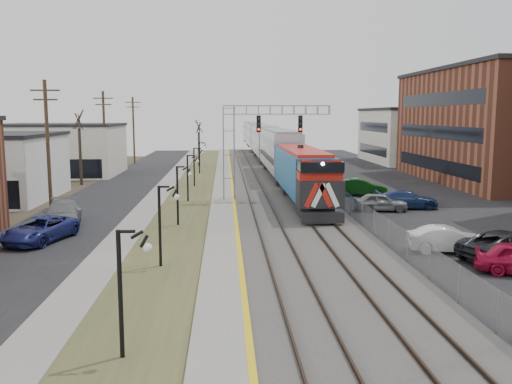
{
  "coord_description": "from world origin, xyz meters",
  "views": [
    {
      "loc": [
        -0.85,
        -17.78,
        7.35
      ],
      "look_at": [
        1.08,
        15.42,
        2.6
      ],
      "focal_mm": 38.0,
      "sensor_mm": 36.0,
      "label": 1
    }
  ],
  "objects": [
    {
      "name": "car_lot_e",
      "position": [
        11.02,
        22.47,
        0.7
      ],
      "size": [
        4.26,
        2.07,
        1.4
      ],
      "primitive_type": "imported",
      "rotation": [
        0.0,
        0.0,
        1.47
      ],
      "color": "slate",
      "rests_on": "ground"
    },
    {
      "name": "grass_median",
      "position": [
        -4.0,
        35.0,
        0.03
      ],
      "size": [
        4.0,
        120.0,
        0.06
      ],
      "primitive_type": "cube",
      "color": "#444A27",
      "rests_on": "ground"
    },
    {
      "name": "parking_lot",
      "position": [
        16.0,
        35.0,
        0.02
      ],
      "size": [
        16.0,
        120.0,
        0.04
      ],
      "primitive_type": "cube",
      "color": "black",
      "rests_on": "ground"
    },
    {
      "name": "car_street_b",
      "position": [
        -11.66,
        18.3,
        0.8
      ],
      "size": [
        3.29,
        5.86,
        1.6
      ],
      "primitive_type": "imported",
      "rotation": [
        0.0,
        0.0,
        0.2
      ],
      "color": "slate",
      "rests_on": "ground"
    },
    {
      "name": "fence",
      "position": [
        8.2,
        35.0,
        0.8
      ],
      "size": [
        0.04,
        120.0,
        1.6
      ],
      "primitive_type": "cube",
      "color": "gray",
      "rests_on": "ground"
    },
    {
      "name": "car_street_a",
      "position": [
        -11.58,
        13.68,
        0.72
      ],
      "size": [
        3.73,
        5.64,
        1.44
      ],
      "primitive_type": "imported",
      "rotation": [
        0.0,
        0.0,
        -0.28
      ],
      "color": "navy",
      "rests_on": "ground"
    },
    {
      "name": "track_near",
      "position": [
        2.0,
        35.0,
        0.28
      ],
      "size": [
        1.58,
        120.0,
        0.15
      ],
      "color": "#2D2119",
      "rests_on": "ballast_bed"
    },
    {
      "name": "bare_trees",
      "position": [
        -12.66,
        38.91,
        2.7
      ],
      "size": [
        12.3,
        42.3,
        5.95
      ],
      "color": "#382D23",
      "rests_on": "ground"
    },
    {
      "name": "signal_gantry",
      "position": [
        1.22,
        27.99,
        5.59
      ],
      "size": [
        9.0,
        1.07,
        8.15
      ],
      "color": "gray",
      "rests_on": "ground"
    },
    {
      "name": "sidewalk",
      "position": [
        -7.0,
        35.0,
        0.04
      ],
      "size": [
        2.0,
        120.0,
        0.08
      ],
      "primitive_type": "cube",
      "color": "gray",
      "rests_on": "ground"
    },
    {
      "name": "car_lot_f",
      "position": [
        11.54,
        30.44,
        0.78
      ],
      "size": [
        5.0,
        2.8,
        1.56
      ],
      "primitive_type": "imported",
      "rotation": [
        0.0,
        0.0,
        1.31
      ],
      "color": "#0B370D",
      "rests_on": "ground"
    },
    {
      "name": "utility_poles",
      "position": [
        -14.5,
        25.0,
        5.0
      ],
      "size": [
        0.28,
        80.28,
        10.0
      ],
      "color": "#4C3823",
      "rests_on": "ground"
    },
    {
      "name": "platform_edge",
      "position": [
        -0.12,
        35.0,
        0.24
      ],
      "size": [
        0.24,
        120.0,
        0.01
      ],
      "primitive_type": "cube",
      "color": "gold",
      "rests_on": "platform"
    },
    {
      "name": "train",
      "position": [
        5.5,
        72.49,
        2.94
      ],
      "size": [
        3.0,
        108.65,
        5.33
      ],
      "color": "#125694",
      "rests_on": "ground"
    },
    {
      "name": "car_lot_d",
      "position": [
        13.41,
        23.49,
        0.71
      ],
      "size": [
        5.01,
        2.29,
        1.42
      ],
      "primitive_type": "imported",
      "rotation": [
        0.0,
        0.0,
        1.51
      ],
      "color": "navy",
      "rests_on": "ground"
    },
    {
      "name": "track_far",
      "position": [
        5.5,
        35.0,
        0.28
      ],
      "size": [
        1.58,
        120.0,
        0.15
      ],
      "color": "#2D2119",
      "rests_on": "ballast_bed"
    },
    {
      "name": "car_lot_c",
      "position": [
        13.46,
        8.04,
        0.77
      ],
      "size": [
        6.07,
        4.46,
        1.53
      ],
      "primitive_type": "imported",
      "rotation": [
        0.0,
        0.0,
        1.96
      ],
      "color": "black",
      "rests_on": "ground"
    },
    {
      "name": "platform",
      "position": [
        -1.0,
        35.0,
        0.12
      ],
      "size": [
        2.0,
        120.0,
        0.24
      ],
      "primitive_type": "cube",
      "color": "gray",
      "rests_on": "ground"
    },
    {
      "name": "ballast_bed",
      "position": [
        4.0,
        35.0,
        0.1
      ],
      "size": [
        8.0,
        120.0,
        0.2
      ],
      "primitive_type": "cube",
      "color": "#595651",
      "rests_on": "ground"
    },
    {
      "name": "car_lot_b",
      "position": [
        11.04,
        9.87,
        0.69
      ],
      "size": [
        4.4,
        2.15,
        1.39
      ],
      "primitive_type": "imported",
      "rotation": [
        0.0,
        0.0,
        1.4
      ],
      "color": "silver",
      "rests_on": "ground"
    },
    {
      "name": "street_west",
      "position": [
        -11.5,
        35.0,
        0.02
      ],
      "size": [
        7.0,
        120.0,
        0.04
      ],
      "primitive_type": "cube",
      "color": "black",
      "rests_on": "ground"
    },
    {
      "name": "ground",
      "position": [
        0.0,
        0.0,
        0.0
      ],
      "size": [
        160.0,
        160.0,
        0.0
      ],
      "primitive_type": "plane",
      "color": "#473D2D",
      "rests_on": "ground"
    },
    {
      "name": "lampposts",
      "position": [
        -4.0,
        18.29,
        2.0
      ],
      "size": [
        0.14,
        62.14,
        4.0
      ],
      "color": "black",
      "rests_on": "ground"
    }
  ]
}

